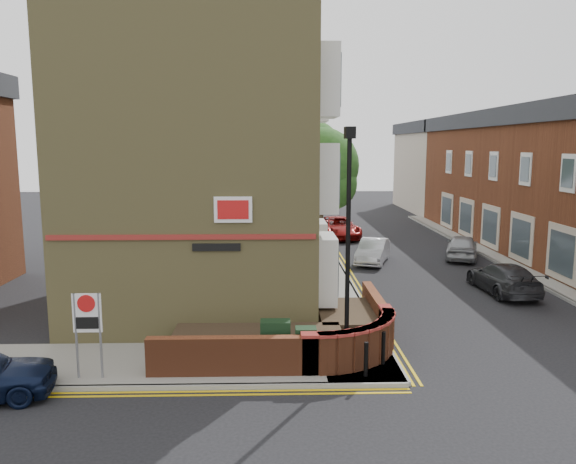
% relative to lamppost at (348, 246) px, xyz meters
% --- Properties ---
extents(ground, '(120.00, 120.00, 0.00)m').
position_rel_lamppost_xyz_m(ground, '(-1.60, -1.20, -3.34)').
color(ground, black).
rests_on(ground, ground).
extents(pavement_corner, '(13.00, 3.00, 0.12)m').
position_rel_lamppost_xyz_m(pavement_corner, '(-5.10, 0.30, -3.28)').
color(pavement_corner, gray).
rests_on(pavement_corner, ground).
extents(pavement_main, '(2.00, 32.00, 0.12)m').
position_rel_lamppost_xyz_m(pavement_main, '(0.40, 14.80, -3.28)').
color(pavement_main, gray).
rests_on(pavement_main, ground).
extents(pavement_far, '(4.00, 40.00, 0.12)m').
position_rel_lamppost_xyz_m(pavement_far, '(11.40, 11.80, -3.28)').
color(pavement_far, gray).
rests_on(pavement_far, ground).
extents(kerb_side, '(13.00, 0.15, 0.12)m').
position_rel_lamppost_xyz_m(kerb_side, '(-5.10, -1.20, -3.28)').
color(kerb_side, gray).
rests_on(kerb_side, ground).
extents(kerb_main_near, '(0.15, 32.00, 0.12)m').
position_rel_lamppost_xyz_m(kerb_main_near, '(1.40, 14.80, -3.28)').
color(kerb_main_near, gray).
rests_on(kerb_main_near, ground).
extents(kerb_main_far, '(0.15, 40.00, 0.12)m').
position_rel_lamppost_xyz_m(kerb_main_far, '(9.40, 11.80, -3.28)').
color(kerb_main_far, gray).
rests_on(kerb_main_far, ground).
extents(yellow_lines_side, '(13.00, 0.28, 0.01)m').
position_rel_lamppost_xyz_m(yellow_lines_side, '(-5.10, -1.45, -3.34)').
color(yellow_lines_side, gold).
rests_on(yellow_lines_side, ground).
extents(yellow_lines_main, '(0.28, 32.00, 0.01)m').
position_rel_lamppost_xyz_m(yellow_lines_main, '(1.65, 14.80, -3.34)').
color(yellow_lines_main, gold).
rests_on(yellow_lines_main, ground).
extents(corner_building, '(8.95, 10.40, 13.60)m').
position_rel_lamppost_xyz_m(corner_building, '(-4.44, 6.80, 2.88)').
color(corner_building, olive).
rests_on(corner_building, ground).
extents(garden_wall, '(6.80, 6.00, 1.20)m').
position_rel_lamppost_xyz_m(garden_wall, '(-1.60, 1.30, -3.34)').
color(garden_wall, brown).
rests_on(garden_wall, ground).
extents(lamppost, '(0.25, 0.50, 6.30)m').
position_rel_lamppost_xyz_m(lamppost, '(0.00, 0.00, 0.00)').
color(lamppost, black).
rests_on(lamppost, pavement_corner).
extents(utility_cabinet_large, '(0.80, 0.45, 1.20)m').
position_rel_lamppost_xyz_m(utility_cabinet_large, '(-1.90, 0.10, -2.62)').
color(utility_cabinet_large, black).
rests_on(utility_cabinet_large, pavement_corner).
extents(utility_cabinet_small, '(0.55, 0.40, 1.10)m').
position_rel_lamppost_xyz_m(utility_cabinet_small, '(-1.10, -0.20, -2.67)').
color(utility_cabinet_small, black).
rests_on(utility_cabinet_small, pavement_corner).
extents(bollard_near, '(0.11, 0.11, 0.90)m').
position_rel_lamppost_xyz_m(bollard_near, '(0.40, -0.80, -2.77)').
color(bollard_near, black).
rests_on(bollard_near, pavement_corner).
extents(bollard_far, '(0.11, 0.11, 0.90)m').
position_rel_lamppost_xyz_m(bollard_far, '(1.00, -0.00, -2.77)').
color(bollard_far, black).
rests_on(bollard_far, pavement_corner).
extents(zone_sign, '(0.72, 0.07, 2.20)m').
position_rel_lamppost_xyz_m(zone_sign, '(-6.60, -0.70, -1.70)').
color(zone_sign, slate).
rests_on(zone_sign, pavement_corner).
extents(far_terrace, '(5.40, 30.40, 8.00)m').
position_rel_lamppost_xyz_m(far_terrace, '(12.90, 15.80, 0.70)').
color(far_terrace, brown).
rests_on(far_terrace, ground).
extents(far_terrace_cream, '(5.40, 12.40, 8.00)m').
position_rel_lamppost_xyz_m(far_terrace_cream, '(12.90, 36.80, 0.71)').
color(far_terrace_cream, beige).
rests_on(far_terrace_cream, ground).
extents(tree_near, '(3.64, 3.65, 6.70)m').
position_rel_lamppost_xyz_m(tree_near, '(0.40, 12.85, 1.36)').
color(tree_near, '#382B1E').
rests_on(tree_near, pavement_main).
extents(tree_mid, '(4.03, 4.03, 7.42)m').
position_rel_lamppost_xyz_m(tree_mid, '(0.40, 20.85, 1.85)').
color(tree_mid, '#382B1E').
rests_on(tree_mid, pavement_main).
extents(tree_far, '(3.81, 3.81, 7.00)m').
position_rel_lamppost_xyz_m(tree_far, '(0.40, 28.85, 1.57)').
color(tree_far, '#382B1E').
rests_on(tree_far, pavement_main).
extents(traffic_light_assembly, '(0.20, 0.16, 4.20)m').
position_rel_lamppost_xyz_m(traffic_light_assembly, '(0.80, 23.80, -0.56)').
color(traffic_light_assembly, black).
rests_on(traffic_light_assembly, pavement_main).
extents(silver_car_near, '(2.43, 3.92, 1.22)m').
position_rel_lamppost_xyz_m(silver_car_near, '(3.14, 13.64, -2.73)').
color(silver_car_near, silver).
rests_on(silver_car_near, ground).
extents(red_car_main, '(2.82, 5.14, 1.37)m').
position_rel_lamppost_xyz_m(red_car_main, '(2.27, 21.56, -2.66)').
color(red_car_main, maroon).
rests_on(red_car_main, ground).
extents(grey_car_far, '(1.93, 4.32, 1.23)m').
position_rel_lamppost_xyz_m(grey_car_far, '(7.40, 7.63, -2.73)').
color(grey_car_far, '#27282C').
rests_on(grey_car_far, ground).
extents(silver_car_far, '(2.74, 4.15, 1.31)m').
position_rel_lamppost_xyz_m(silver_car_far, '(8.02, 14.51, -2.69)').
color(silver_car_far, '#929599').
rests_on(silver_car_far, ground).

